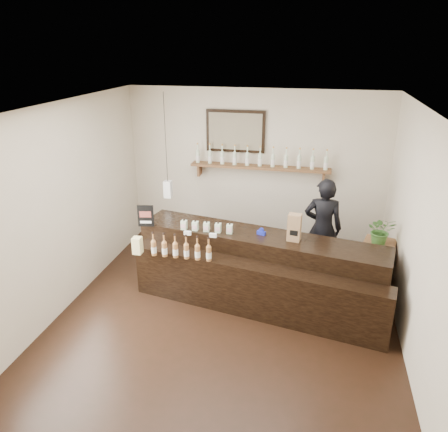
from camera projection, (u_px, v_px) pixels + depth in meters
The scene contains 10 objects.
ground at pixel (224, 320), 5.91m from camera, with size 5.00×5.00×0.00m, color black.
room_shell at pixel (225, 201), 5.27m from camera, with size 5.00×5.00×5.00m.
back_wall_decor at pixel (245, 152), 7.44m from camera, with size 2.66×0.96×1.69m.
counter at pixel (257, 272), 6.18m from camera, with size 3.60×1.60×1.16m.
promo_sign at pixel (146, 216), 6.32m from camera, with size 0.23×0.06×0.32m.
paper_bag at pixel (294, 227), 5.85m from camera, with size 0.19×0.15×0.38m.
tape_dispenser at pixel (261, 232), 6.08m from camera, with size 0.13×0.08×0.10m.
side_cabinet at pixel (375, 271), 6.28m from camera, with size 0.56×0.67×0.86m.
potted_plant at pixel (381, 231), 6.05m from camera, with size 0.37×0.32×0.41m, color #3B6C2B.
shopkeeper at pixel (323, 222), 6.73m from camera, with size 0.66×0.44×1.82m, color black.
Camera 1 is at (1.06, -4.85, 3.49)m, focal length 35.00 mm.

